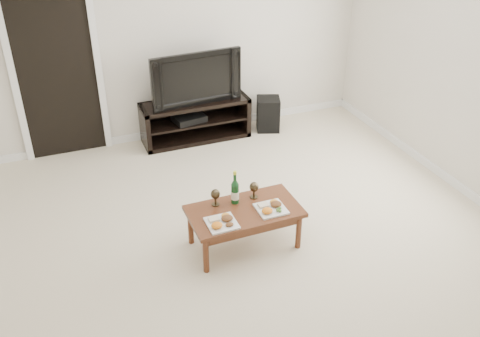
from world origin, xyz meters
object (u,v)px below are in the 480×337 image
coffee_table (244,227)px  subwoofer (268,114)px  media_console (196,120)px  television (194,76)px

coffee_table → subwoofer: bearing=60.9°
coffee_table → media_console: bearing=84.0°
television → coffee_table: (-0.25, -2.37, -0.68)m
media_console → subwoofer: size_ratio=3.10×
subwoofer → coffee_table: bearing=-99.2°
media_console → subwoofer: 1.03m
media_console → television: bearing=0.0°
television → subwoofer: bearing=-8.4°
subwoofer → television: bearing=-164.8°
media_console → television: television is taller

